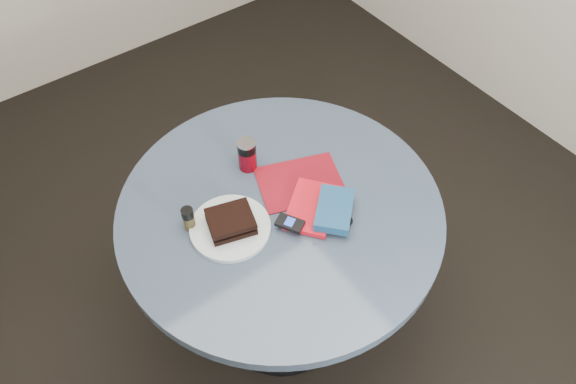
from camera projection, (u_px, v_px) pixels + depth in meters
ground at (282, 319)px, 2.29m from camera, size 4.00×4.00×0.00m
table at (281, 237)px, 1.84m from camera, size 1.00×1.00×0.75m
plate at (230, 228)px, 1.65m from camera, size 0.26×0.26×0.02m
sandwich at (231, 222)px, 1.63m from camera, size 0.16×0.14×0.05m
soda_can at (247, 155)px, 1.77m from camera, size 0.06×0.06×0.11m
pepper_grinder at (189, 219)px, 1.63m from camera, size 0.04×0.04×0.08m
magazine at (300, 182)px, 1.77m from camera, size 0.31×0.27×0.00m
red_book at (311, 207)px, 1.69m from camera, size 0.24×0.22×0.02m
novel at (334, 209)px, 1.66m from camera, size 0.19×0.18×0.03m
mp3_player at (290, 223)px, 1.64m from camera, size 0.08×0.09×0.01m
headphones at (339, 225)px, 1.65m from camera, size 0.10×0.04×0.02m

